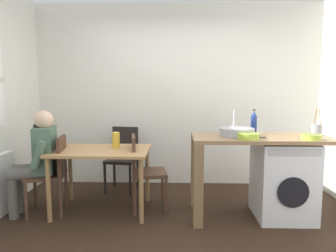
% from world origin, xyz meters
% --- Properties ---
extents(ground_plane, '(5.46, 5.46, 0.00)m').
position_xyz_m(ground_plane, '(0.00, 0.00, 0.00)').
color(ground_plane, black).
extents(wall_back, '(4.60, 0.10, 2.70)m').
position_xyz_m(wall_back, '(0.00, 1.75, 1.35)').
color(wall_back, silver).
rests_on(wall_back, ground_plane).
extents(dining_table, '(1.10, 0.76, 0.74)m').
position_xyz_m(dining_table, '(-0.88, 0.60, 0.64)').
color(dining_table, tan).
rests_on(dining_table, ground_plane).
extents(chair_person_seat, '(0.47, 0.47, 0.90)m').
position_xyz_m(chair_person_seat, '(-1.43, 0.51, 0.51)').
color(chair_person_seat, '#4C3323').
rests_on(chair_person_seat, ground_plane).
extents(chair_opposite, '(0.46, 0.46, 0.90)m').
position_xyz_m(chair_opposite, '(-0.40, 0.64, 0.51)').
color(chair_opposite, '#4C3323').
rests_on(chair_opposite, ground_plane).
extents(chair_spare_by_wall, '(0.46, 0.46, 0.90)m').
position_xyz_m(chair_spare_by_wall, '(-0.77, 1.37, 0.51)').
color(chair_spare_by_wall, black).
rests_on(chair_spare_by_wall, ground_plane).
extents(seated_person, '(0.54, 0.54, 1.20)m').
position_xyz_m(seated_person, '(-1.59, 0.48, 0.67)').
color(seated_person, '#595651').
rests_on(seated_person, ground_plane).
extents(kitchen_counter, '(1.50, 0.68, 0.92)m').
position_xyz_m(kitchen_counter, '(0.71, 0.49, 0.76)').
color(kitchen_counter, olive).
rests_on(kitchen_counter, ground_plane).
extents(washing_machine, '(0.60, 0.61, 0.86)m').
position_xyz_m(washing_machine, '(1.18, 0.49, 0.43)').
color(washing_machine, silver).
rests_on(washing_machine, ground_plane).
extents(sink_basin, '(0.38, 0.38, 0.09)m').
position_xyz_m(sink_basin, '(0.66, 0.49, 0.97)').
color(sink_basin, '#9EA0A5').
rests_on(sink_basin, kitchen_counter).
extents(tap, '(0.02, 0.02, 0.28)m').
position_xyz_m(tap, '(0.66, 0.67, 1.06)').
color(tap, '#B2B2B7').
rests_on(tap, kitchen_counter).
extents(bottle_tall_green, '(0.07, 0.07, 0.29)m').
position_xyz_m(bottle_tall_green, '(0.90, 0.70, 1.05)').
color(bottle_tall_green, navy).
rests_on(bottle_tall_green, kitchen_counter).
extents(mixing_bowl, '(0.22, 0.22, 0.06)m').
position_xyz_m(mixing_bowl, '(0.74, 0.29, 0.95)').
color(mixing_bowl, '#A8C63D').
rests_on(mixing_bowl, kitchen_counter).
extents(utensil_crock, '(0.11, 0.11, 0.30)m').
position_xyz_m(utensil_crock, '(1.55, 0.54, 0.99)').
color(utensil_crock, gray).
rests_on(utensil_crock, kitchen_counter).
extents(colander, '(0.20, 0.20, 0.06)m').
position_xyz_m(colander, '(1.37, 0.27, 0.95)').
color(colander, '#A8C63D').
rests_on(colander, kitchen_counter).
extents(vase, '(0.09, 0.09, 0.19)m').
position_xyz_m(vase, '(-0.73, 0.70, 0.83)').
color(vase, gold).
rests_on(vase, dining_table).
extents(scissors, '(0.15, 0.06, 0.01)m').
position_xyz_m(scissors, '(0.87, 0.39, 0.92)').
color(scissors, '#B2B2B7').
rests_on(scissors, kitchen_counter).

